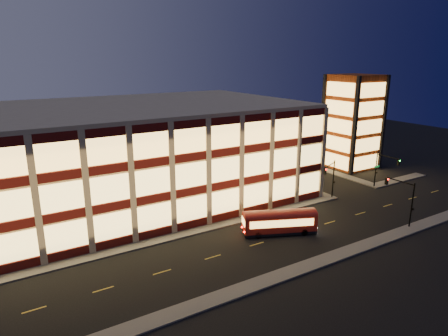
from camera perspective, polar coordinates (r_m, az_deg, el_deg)
ground at (r=50.46m, az=-3.10°, el=-9.28°), size 200.00×200.00×0.00m
sidewalk_office_south at (r=50.03m, az=-6.72°, el=-9.51°), size 54.00×2.00×0.15m
sidewalk_office_east at (r=75.71m, az=5.99°, el=-0.69°), size 2.00×30.00×0.15m
sidewalk_tower_south at (r=77.25m, az=23.50°, el=-1.60°), size 14.00×2.00×0.15m
sidewalk_tower_west at (r=82.69m, az=12.05°, el=0.45°), size 2.00×30.00×0.15m
sidewalk_near at (r=40.81m, az=6.07°, el=-15.71°), size 100.00×2.00×0.15m
office_building at (r=61.81m, az=-13.17°, el=2.13°), size 50.45×30.45×14.50m
stair_tower at (r=81.77m, az=17.89°, el=6.27°), size 8.60×8.60×18.00m
traffic_signal_far at (r=62.20m, az=14.97°, el=-0.90°), size 3.79×1.87×6.00m
traffic_signal_right at (r=70.15m, az=21.86°, el=0.34°), size 1.20×4.37×6.00m
traffic_signal_near at (r=56.54m, az=24.15°, el=-3.40°), size 0.32×4.45×6.00m
trolley_bus at (r=50.13m, az=7.93°, el=-7.47°), size 9.20×5.68×3.06m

